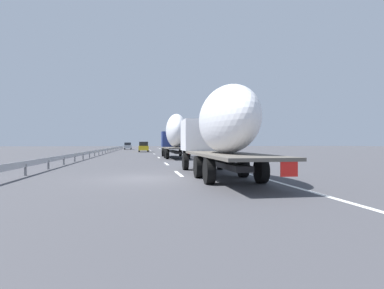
% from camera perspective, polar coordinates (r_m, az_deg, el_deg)
% --- Properties ---
extents(ground_plane, '(260.00, 260.00, 0.00)m').
position_cam_1_polar(ground_plane, '(55.27, -8.80, -1.49)').
color(ground_plane, '#424247').
extents(lane_stripe_0, '(3.20, 0.20, 0.01)m').
position_cam_1_polar(lane_stripe_0, '(17.44, -2.39, -5.19)').
color(lane_stripe_0, white).
rests_on(lane_stripe_0, ground_plane).
extents(lane_stripe_1, '(3.20, 0.20, 0.01)m').
position_cam_1_polar(lane_stripe_1, '(25.76, -4.55, -3.44)').
color(lane_stripe_1, white).
rests_on(lane_stripe_1, ground_plane).
extents(lane_stripe_2, '(3.20, 0.20, 0.01)m').
position_cam_1_polar(lane_stripe_2, '(37.07, -5.92, -2.32)').
color(lane_stripe_2, white).
rests_on(lane_stripe_2, ground_plane).
extents(lane_stripe_3, '(3.20, 0.20, 0.01)m').
position_cam_1_polar(lane_stripe_3, '(49.50, -6.70, -1.68)').
color(lane_stripe_3, white).
rests_on(lane_stripe_3, ground_plane).
extents(lane_stripe_4, '(3.20, 0.20, 0.01)m').
position_cam_1_polar(lane_stripe_4, '(51.13, -6.77, -1.62)').
color(lane_stripe_4, white).
rests_on(lane_stripe_4, ground_plane).
extents(lane_stripe_5, '(3.20, 0.20, 0.01)m').
position_cam_1_polar(lane_stripe_5, '(66.29, -7.28, -1.20)').
color(lane_stripe_5, white).
rests_on(lane_stripe_5, ground_plane).
extents(lane_stripe_6, '(3.20, 0.20, 0.01)m').
position_cam_1_polar(lane_stripe_6, '(71.03, -7.40, -1.10)').
color(lane_stripe_6, white).
rests_on(lane_stripe_6, ground_plane).
extents(lane_stripe_7, '(3.20, 0.20, 0.01)m').
position_cam_1_polar(lane_stripe_7, '(82.54, -7.62, -0.92)').
color(lane_stripe_7, white).
rests_on(lane_stripe_7, ground_plane).
extents(lane_stripe_8, '(3.20, 0.20, 0.01)m').
position_cam_1_polar(lane_stripe_8, '(99.40, -7.86, -0.73)').
color(lane_stripe_8, white).
rests_on(lane_stripe_8, ground_plane).
extents(edge_line_right, '(110.00, 0.20, 0.01)m').
position_cam_1_polar(edge_line_right, '(60.54, -3.61, -1.33)').
color(edge_line_right, white).
rests_on(edge_line_right, ground_plane).
extents(truck_lead, '(12.38, 2.55, 4.86)m').
position_cam_1_polar(truck_lead, '(36.29, -3.00, 1.84)').
color(truck_lead, navy).
rests_on(truck_lead, ground_plane).
extents(truck_trailing, '(12.83, 2.55, 4.21)m').
position_cam_1_polar(truck_trailing, '(15.70, 5.02, 2.99)').
color(truck_trailing, silver).
rests_on(truck_trailing, ground_plane).
extents(car_yellow_coupe, '(4.50, 1.87, 1.93)m').
position_cam_1_polar(car_yellow_coupe, '(61.46, -8.60, -0.42)').
color(car_yellow_coupe, gold).
rests_on(car_yellow_coupe, ground_plane).
extents(car_silver_hatch, '(4.62, 1.89, 1.84)m').
position_cam_1_polar(car_silver_hatch, '(86.21, -11.31, -0.26)').
color(car_silver_hatch, '#ADB2B7').
rests_on(car_silver_hatch, ground_plane).
extents(road_sign, '(0.10, 0.90, 3.30)m').
position_cam_1_polar(road_sign, '(50.25, -1.12, 0.94)').
color(road_sign, gray).
rests_on(road_sign, ground_plane).
extents(tree_0, '(3.47, 3.47, 5.91)m').
position_cam_1_polar(tree_0, '(81.92, -0.36, 1.62)').
color(tree_0, '#472D19').
rests_on(tree_0, ground_plane).
extents(tree_1, '(2.65, 2.65, 5.86)m').
position_cam_1_polar(tree_1, '(86.10, 0.01, 1.51)').
color(tree_1, '#472D19').
rests_on(tree_1, ground_plane).
extents(tree_2, '(3.14, 3.14, 7.31)m').
position_cam_1_polar(tree_2, '(81.95, -0.03, 2.10)').
color(tree_2, '#472D19').
rests_on(tree_2, ground_plane).
extents(tree_3, '(3.88, 3.88, 5.95)m').
position_cam_1_polar(tree_3, '(68.68, 0.27, 2.13)').
color(tree_3, '#472D19').
rests_on(tree_3, ground_plane).
extents(guardrail_median, '(94.00, 0.10, 0.76)m').
position_cam_1_polar(guardrail_median, '(58.54, -14.70, -0.83)').
color(guardrail_median, '#9EA0A5').
rests_on(guardrail_median, ground_plane).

